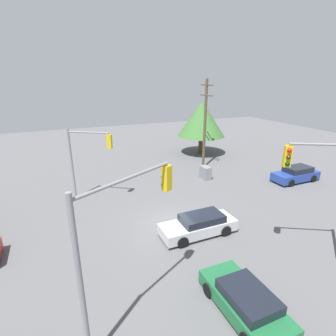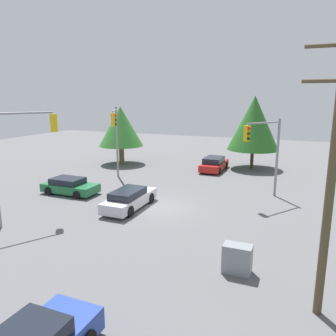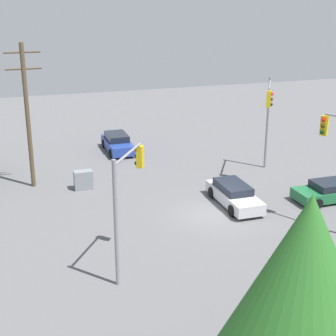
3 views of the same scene
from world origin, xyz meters
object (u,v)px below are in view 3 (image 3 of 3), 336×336
object	(u,v)px
electrical_cabinet	(83,180)
sedan_silver	(234,195)
sedan_green	(329,191)
traffic_signal_aux	(126,189)
sedan_blue	(117,143)
traffic_signal_main	(268,111)

from	to	relation	value
electrical_cabinet	sedan_silver	bearing A→B (deg)	146.30
sedan_green	traffic_signal_aux	size ratio (longest dim) A/B	0.74
sedan_green	sedan_silver	world-z (taller)	sedan_silver
sedan_blue	electrical_cabinet	world-z (taller)	sedan_blue
sedan_blue	sedan_green	bearing A→B (deg)	125.30
sedan_green	sedan_silver	size ratio (longest dim) A/B	0.88
sedan_green	sedan_blue	bearing A→B (deg)	35.30
sedan_green	traffic_signal_aux	world-z (taller)	traffic_signal_aux
sedan_silver	traffic_signal_aux	distance (m)	10.09
sedan_silver	traffic_signal_aux	size ratio (longest dim) A/B	0.84
sedan_blue	electrical_cabinet	bearing A→B (deg)	62.10
traffic_signal_main	electrical_cabinet	bearing A→B (deg)	-64.49
sedan_blue	traffic_signal_main	world-z (taller)	traffic_signal_main
traffic_signal_aux	electrical_cabinet	size ratio (longest dim) A/B	4.64
sedan_blue	traffic_signal_aux	bearing A→B (deg)	78.66
electrical_cabinet	traffic_signal_aux	bearing A→B (deg)	91.55
sedan_green	electrical_cabinet	bearing A→B (deg)	64.65
traffic_signal_main	electrical_cabinet	distance (m)	13.25
sedan_green	traffic_signal_aux	xyz separation A→B (m)	(13.69, 4.22, 3.33)
electrical_cabinet	sedan_blue	bearing A→B (deg)	-117.90
traffic_signal_main	traffic_signal_aux	world-z (taller)	traffic_signal_main
sedan_silver	sedan_blue	xyz separation A→B (m)	(4.17, -12.94, 0.04)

